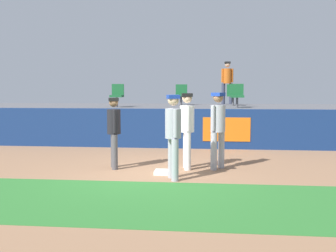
{
  "coord_description": "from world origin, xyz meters",
  "views": [
    {
      "loc": [
        1.28,
        -8.92,
        1.93
      ],
      "look_at": [
        0.25,
        0.94,
        1.0
      ],
      "focal_mm": 42.7,
      "sensor_mm": 36.0,
      "label": 1
    }
  ],
  "objects_px": {
    "player_fielder_home": "(187,125)",
    "player_runner_visitor": "(218,125)",
    "first_base": "(163,172)",
    "seat_front_right": "(237,94)",
    "spectator_hooded": "(227,80)",
    "player_coach_visitor": "(173,131)",
    "seat_back_right": "(233,94)",
    "seat_back_center": "(181,94)",
    "seat_front_left": "(117,94)",
    "player_umpire": "(114,128)"
  },
  "relations": [
    {
      "from": "player_fielder_home",
      "to": "player_runner_visitor",
      "type": "bearing_deg",
      "value": 83.7
    },
    {
      "from": "first_base",
      "to": "seat_front_right",
      "type": "distance_m",
      "value": 6.03
    },
    {
      "from": "player_fielder_home",
      "to": "seat_front_right",
      "type": "height_order",
      "value": "seat_front_right"
    },
    {
      "from": "seat_front_right",
      "to": "spectator_hooded",
      "type": "relative_size",
      "value": 0.46
    },
    {
      "from": "player_coach_visitor",
      "to": "seat_back_right",
      "type": "bearing_deg",
      "value": 149.1
    },
    {
      "from": "first_base",
      "to": "seat_front_right",
      "type": "xyz_separation_m",
      "value": [
        1.99,
        5.44,
        1.69
      ]
    },
    {
      "from": "seat_back_center",
      "to": "spectator_hooded",
      "type": "relative_size",
      "value": 0.46
    },
    {
      "from": "seat_back_center",
      "to": "player_runner_visitor",
      "type": "bearing_deg",
      "value": -78.41
    },
    {
      "from": "seat_back_center",
      "to": "seat_front_right",
      "type": "distance_m",
      "value": 2.77
    },
    {
      "from": "first_base",
      "to": "seat_back_center",
      "type": "height_order",
      "value": "seat_back_center"
    },
    {
      "from": "seat_back_center",
      "to": "spectator_hooded",
      "type": "height_order",
      "value": "spectator_hooded"
    },
    {
      "from": "first_base",
      "to": "player_fielder_home",
      "type": "relative_size",
      "value": 0.22
    },
    {
      "from": "player_runner_visitor",
      "to": "seat_back_center",
      "type": "bearing_deg",
      "value": -134.2
    },
    {
      "from": "player_runner_visitor",
      "to": "seat_front_right",
      "type": "bearing_deg",
      "value": -154.88
    },
    {
      "from": "first_base",
      "to": "player_fielder_home",
      "type": "bearing_deg",
      "value": 52.76
    },
    {
      "from": "player_coach_visitor",
      "to": "spectator_hooded",
      "type": "relative_size",
      "value": 1.0
    },
    {
      "from": "player_fielder_home",
      "to": "seat_back_center",
      "type": "distance_m",
      "value": 6.64
    },
    {
      "from": "seat_back_right",
      "to": "spectator_hooded",
      "type": "xyz_separation_m",
      "value": [
        -0.18,
        1.21,
        0.58
      ]
    },
    {
      "from": "seat_back_right",
      "to": "spectator_hooded",
      "type": "relative_size",
      "value": 0.46
    },
    {
      "from": "seat_front_left",
      "to": "seat_front_right",
      "type": "relative_size",
      "value": 1.0
    },
    {
      "from": "spectator_hooded",
      "to": "first_base",
      "type": "bearing_deg",
      "value": 75.03
    },
    {
      "from": "player_runner_visitor",
      "to": "player_umpire",
      "type": "relative_size",
      "value": 1.07
    },
    {
      "from": "seat_back_center",
      "to": "player_fielder_home",
      "type": "bearing_deg",
      "value": -84.69
    },
    {
      "from": "player_coach_visitor",
      "to": "seat_front_left",
      "type": "xyz_separation_m",
      "value": [
        -2.59,
        5.95,
        0.68
      ]
    },
    {
      "from": "player_fielder_home",
      "to": "player_coach_visitor",
      "type": "bearing_deg",
      "value": -20.17
    },
    {
      "from": "player_fielder_home",
      "to": "spectator_hooded",
      "type": "distance_m",
      "value": 8.0
    },
    {
      "from": "seat_front_right",
      "to": "seat_back_center",
      "type": "bearing_deg",
      "value": 139.43
    },
    {
      "from": "player_umpire",
      "to": "seat_front_right",
      "type": "xyz_separation_m",
      "value": [
        3.25,
        4.92,
        0.74
      ]
    },
    {
      "from": "seat_back_center",
      "to": "spectator_hooded",
      "type": "xyz_separation_m",
      "value": [
        1.88,
        1.21,
        0.58
      ]
    },
    {
      "from": "player_coach_visitor",
      "to": "spectator_hooded",
      "type": "distance_m",
      "value": 9.18
    },
    {
      "from": "seat_back_center",
      "to": "seat_back_right",
      "type": "height_order",
      "value": "same"
    },
    {
      "from": "player_runner_visitor",
      "to": "seat_back_right",
      "type": "xyz_separation_m",
      "value": [
        0.72,
        6.55,
        0.67
      ]
    },
    {
      "from": "seat_back_right",
      "to": "spectator_hooded",
      "type": "bearing_deg",
      "value": 98.26
    },
    {
      "from": "seat_back_center",
      "to": "seat_back_right",
      "type": "distance_m",
      "value": 2.06
    },
    {
      "from": "player_umpire",
      "to": "spectator_hooded",
      "type": "relative_size",
      "value": 0.95
    },
    {
      "from": "first_base",
      "to": "seat_back_center",
      "type": "relative_size",
      "value": 0.48
    },
    {
      "from": "player_runner_visitor",
      "to": "seat_front_left",
      "type": "relative_size",
      "value": 2.19
    },
    {
      "from": "player_runner_visitor",
      "to": "player_coach_visitor",
      "type": "relative_size",
      "value": 1.02
    },
    {
      "from": "spectator_hooded",
      "to": "player_runner_visitor",
      "type": "bearing_deg",
      "value": 82.87
    },
    {
      "from": "player_runner_visitor",
      "to": "player_coach_visitor",
      "type": "xyz_separation_m",
      "value": [
        -0.96,
        -1.21,
        -0.02
      ]
    },
    {
      "from": "player_runner_visitor",
      "to": "spectator_hooded",
      "type": "xyz_separation_m",
      "value": [
        0.54,
        7.76,
        1.24
      ]
    },
    {
      "from": "seat_back_center",
      "to": "seat_front_left",
      "type": "height_order",
      "value": "same"
    },
    {
      "from": "player_runner_visitor",
      "to": "spectator_hooded",
      "type": "distance_m",
      "value": 7.88
    },
    {
      "from": "seat_front_left",
      "to": "seat_back_right",
      "type": "height_order",
      "value": "same"
    },
    {
      "from": "player_coach_visitor",
      "to": "player_umpire",
      "type": "bearing_deg",
      "value": -142.7
    },
    {
      "from": "player_umpire",
      "to": "seat_front_left",
      "type": "distance_m",
      "value": 5.09
    },
    {
      "from": "player_fielder_home",
      "to": "player_runner_visitor",
      "type": "relative_size",
      "value": 0.99
    },
    {
      "from": "seat_back_right",
      "to": "player_fielder_home",
      "type": "bearing_deg",
      "value": -102.41
    },
    {
      "from": "player_fielder_home",
      "to": "player_runner_visitor",
      "type": "distance_m",
      "value": 0.73
    },
    {
      "from": "seat_back_center",
      "to": "seat_front_left",
      "type": "relative_size",
      "value": 1.0
    }
  ]
}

